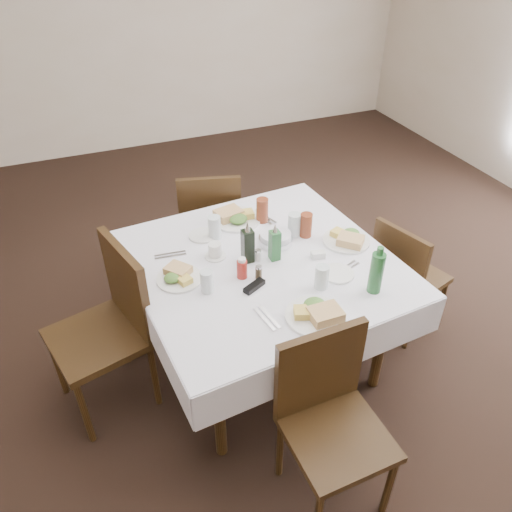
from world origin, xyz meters
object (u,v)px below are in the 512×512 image
(water_s, at_px, (322,277))
(oil_cruet_dark, at_px, (248,245))
(ketchup_bottle, at_px, (242,268))
(water_n, at_px, (215,227))
(bread_basket, at_px, (276,238))
(chair_west, at_px, (112,319))
(coffee_mug, at_px, (215,251))
(chair_south, at_px, (329,411))
(green_bottle, at_px, (376,272))
(water_e, at_px, (294,225))
(chair_north, at_px, (211,220))
(dining_table, at_px, (263,272))
(chair_east, at_px, (404,273))
(oil_cruet_green, at_px, (275,244))
(water_w, at_px, (207,281))

(water_s, height_order, oil_cruet_dark, oil_cruet_dark)
(ketchup_bottle, bearing_deg, water_n, 91.90)
(bread_basket, bearing_deg, chair_west, -175.73)
(coffee_mug, bearing_deg, oil_cruet_dark, -34.25)
(chair_south, bearing_deg, ketchup_bottle, 98.77)
(green_bottle, bearing_deg, water_e, 103.75)
(ketchup_bottle, height_order, green_bottle, green_bottle)
(chair_north, xyz_separation_m, chair_south, (-0.01, -1.77, 0.01))
(dining_table, height_order, chair_east, chair_east)
(bread_basket, bearing_deg, oil_cruet_green, -116.38)
(chair_south, height_order, water_s, chair_south)
(chair_south, height_order, bread_basket, chair_south)
(chair_west, relative_size, bread_basket, 4.97)
(chair_west, xyz_separation_m, water_s, (1.04, -0.38, 0.26))
(chair_west, bearing_deg, ketchup_bottle, -12.40)
(chair_west, bearing_deg, water_n, 21.12)
(water_w, xyz_separation_m, ketchup_bottle, (0.21, 0.04, -0.00))
(water_n, bearing_deg, chair_south, -83.61)
(chair_south, relative_size, ketchup_bottle, 7.55)
(chair_west, height_order, oil_cruet_dark, oil_cruet_dark)
(water_s, bearing_deg, chair_south, -112.88)
(water_w, height_order, oil_cruet_green, oil_cruet_green)
(bread_basket, bearing_deg, water_w, -151.80)
(chair_north, relative_size, bread_basket, 4.53)
(water_n, xyz_separation_m, oil_cruet_green, (0.24, -0.33, 0.03))
(chair_west, xyz_separation_m, water_e, (1.12, 0.11, 0.27))
(chair_south, height_order, green_bottle, green_bottle)
(water_w, bearing_deg, chair_south, -66.07)
(chair_east, relative_size, chair_west, 0.83)
(coffee_mug, bearing_deg, chair_east, -11.28)
(water_s, relative_size, bread_basket, 0.66)
(dining_table, bearing_deg, chair_north, 91.49)
(dining_table, distance_m, water_s, 0.40)
(chair_east, bearing_deg, chair_west, 175.01)
(water_n, distance_m, water_e, 0.47)
(dining_table, xyz_separation_m, green_bottle, (0.43, -0.45, 0.20))
(water_s, bearing_deg, water_e, 80.36)
(oil_cruet_green, bearing_deg, dining_table, 177.76)
(dining_table, xyz_separation_m, water_n, (-0.17, 0.33, 0.15))
(chair_east, relative_size, ketchup_bottle, 6.83)
(water_w, distance_m, bread_basket, 0.57)
(bread_basket, relative_size, oil_cruet_dark, 0.79)
(chair_east, relative_size, bread_basket, 4.15)
(water_n, relative_size, water_w, 1.13)
(chair_east, xyz_separation_m, green_bottle, (-0.50, -0.36, 0.41))
(dining_table, bearing_deg, green_bottle, -46.27)
(oil_cruet_green, height_order, coffee_mug, oil_cruet_green)
(chair_east, distance_m, oil_cruet_dark, 1.09)
(chair_east, xyz_separation_m, water_w, (-1.29, -0.04, 0.35))
(dining_table, xyz_separation_m, oil_cruet_green, (0.07, -0.00, 0.17))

